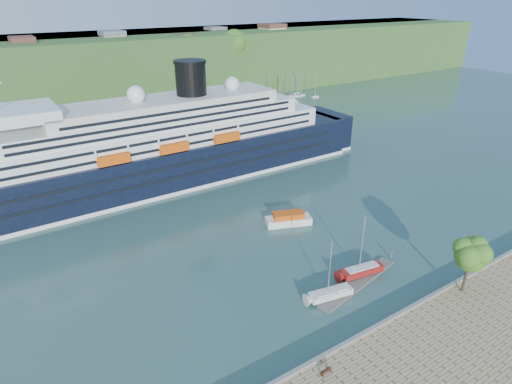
{
  "coord_description": "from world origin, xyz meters",
  "views": [
    {
      "loc": [
        -35.94,
        -26.06,
        38.24
      ],
      "look_at": [
        0.58,
        30.0,
        7.0
      ],
      "focal_mm": 30.0,
      "sensor_mm": 36.0,
      "label": 1
    }
  ],
  "objects": [
    {
      "name": "floating_pontoon",
      "position": [
        3.97,
        8.1,
        0.18
      ],
      "size": [
        16.65,
        5.2,
        0.37
      ],
      "primitive_type": null,
      "rotation": [
        0.0,
        0.0,
        0.2
      ],
      "color": "#655F59",
      "rests_on": "ground"
    },
    {
      "name": "far_hillside",
      "position": [
        0.0,
        145.0,
        12.0
      ],
      "size": [
        400.0,
        50.0,
        24.0
      ],
      "primitive_type": "cube",
      "color": "#2B5321",
      "rests_on": "ground"
    },
    {
      "name": "sailboat_white_near",
      "position": [
        -1.67,
        7.83,
        4.45
      ],
      "size": [
        7.13,
        3.15,
        8.91
      ],
      "primitive_type": null,
      "rotation": [
        0.0,
        0.0,
        -0.18
      ],
      "color": "silver",
      "rests_on": "ground"
    },
    {
      "name": "park_bench",
      "position": [
        -11.39,
        -2.11,
        1.43
      ],
      "size": [
        1.38,
        0.66,
        0.86
      ],
      "primitive_type": null,
      "rotation": [
        0.0,
        0.0,
        0.08
      ],
      "color": "#4B2315",
      "rests_on": "promenade"
    },
    {
      "name": "tender_launch",
      "position": [
        6.2,
        27.84,
        1.15
      ],
      "size": [
        8.82,
        5.7,
        2.31
      ],
      "primitive_type": null,
      "rotation": [
        0.0,
        0.0,
        -0.37
      ],
      "color": "#D74E0C",
      "rests_on": "ground"
    },
    {
      "name": "sailboat_red",
      "position": [
        5.77,
        9.28,
        4.82
      ],
      "size": [
        7.7,
        3.26,
        9.63
      ],
      "primitive_type": null,
      "rotation": [
        0.0,
        0.0,
        -0.16
      ],
      "color": "maroon",
      "rests_on": "ground"
    },
    {
      "name": "cruise_ship",
      "position": [
        -9.5,
        58.19,
        12.85
      ],
      "size": [
        114.55,
        17.21,
        25.71
      ],
      "primitive_type": null,
      "rotation": [
        0.0,
        0.0,
        0.0
      ],
      "color": "black",
      "rests_on": "ground"
    },
    {
      "name": "promenade_tree",
      "position": [
        13.83,
        -1.71,
        5.55
      ],
      "size": [
        5.49,
        5.49,
        9.1
      ],
      "primitive_type": null,
      "color": "#35641A",
      "rests_on": "promenade"
    },
    {
      "name": "ground",
      "position": [
        0.0,
        0.0,
        0.0
      ],
      "size": [
        400.0,
        400.0,
        0.0
      ],
      "primitive_type": "plane",
      "color": "#2D504C",
      "rests_on": "ground"
    },
    {
      "name": "quay_coping",
      "position": [
        0.0,
        -0.2,
        1.15
      ],
      "size": [
        220.0,
        0.5,
        0.3
      ],
      "primitive_type": "cube",
      "color": "slate",
      "rests_on": "promenade"
    }
  ]
}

